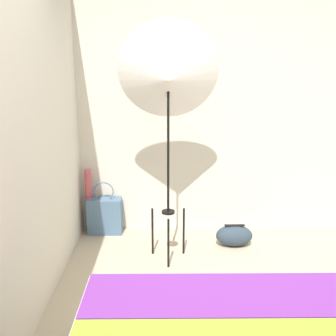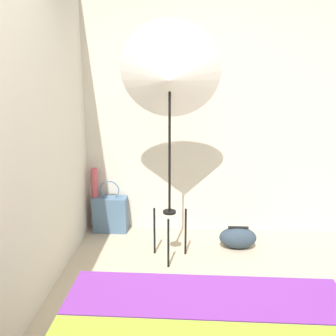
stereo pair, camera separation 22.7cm
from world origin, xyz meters
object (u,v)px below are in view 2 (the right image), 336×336
Objects in this scene: tote_bag at (111,214)px; photo_umbrella at (170,77)px; duffel_bag at (238,238)px; paper_roll at (95,200)px.

photo_umbrella is at bearing -40.35° from tote_bag.
photo_umbrella is at bearing -159.21° from duffel_bag.
photo_umbrella is 1.71m from tote_bag.
duffel_bag is 1.55m from paper_roll.
photo_umbrella is 5.84× the size of duffel_bag.
paper_roll is (-0.16, 0.02, 0.15)m from tote_bag.
tote_bag is at bearing 139.65° from photo_umbrella.
duffel_bag is 0.52× the size of paper_roll.
photo_umbrella is 3.05× the size of paper_roll.
photo_umbrella is 3.72× the size of tote_bag.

